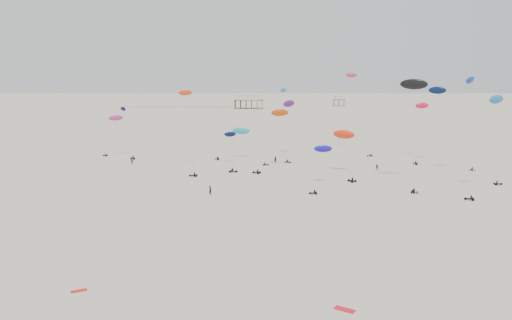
{
  "coord_description": "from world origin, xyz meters",
  "views": [
    {
      "loc": [
        1.86,
        -14.79,
        24.71
      ],
      "look_at": [
        0.0,
        88.0,
        7.0
      ],
      "focal_mm": 35.0,
      "sensor_mm": 36.0,
      "label": 1
    }
  ],
  "objects_px": {
    "pavilion_small": "(339,102)",
    "rig_4": "(289,112)",
    "rig_0": "(120,128)",
    "pavilion_main": "(249,103)",
    "rig_8": "(321,157)",
    "spectator_0": "(210,195)"
  },
  "relations": [
    {
      "from": "pavilion_main",
      "to": "rig_0",
      "type": "bearing_deg",
      "value": -98.38
    },
    {
      "from": "spectator_0",
      "to": "rig_8",
      "type": "bearing_deg",
      "value": -112.25
    },
    {
      "from": "rig_0",
      "to": "rig_4",
      "type": "relative_size",
      "value": 0.71
    },
    {
      "from": "pavilion_main",
      "to": "pavilion_small",
      "type": "xyz_separation_m",
      "value": [
        70.0,
        30.0,
        -0.74
      ]
    },
    {
      "from": "pavilion_main",
      "to": "rig_8",
      "type": "relative_size",
      "value": 1.74
    },
    {
      "from": "pavilion_small",
      "to": "rig_8",
      "type": "distance_m",
      "value": 289.24
    },
    {
      "from": "pavilion_main",
      "to": "spectator_0",
      "type": "distance_m",
      "value": 263.98
    },
    {
      "from": "rig_0",
      "to": "rig_8",
      "type": "xyz_separation_m",
      "value": [
        56.2,
        -39.61,
        -2.25
      ]
    },
    {
      "from": "pavilion_small",
      "to": "rig_8",
      "type": "relative_size",
      "value": 0.74
    },
    {
      "from": "spectator_0",
      "to": "pavilion_small",
      "type": "bearing_deg",
      "value": -54.84
    },
    {
      "from": "pavilion_main",
      "to": "rig_0",
      "type": "distance_m",
      "value": 218.38
    },
    {
      "from": "spectator_0",
      "to": "pavilion_main",
      "type": "bearing_deg",
      "value": -41.43
    },
    {
      "from": "rig_4",
      "to": "spectator_0",
      "type": "xyz_separation_m",
      "value": [
        -18.44,
        -48.89,
        -13.57
      ]
    },
    {
      "from": "rig_4",
      "to": "spectator_0",
      "type": "distance_m",
      "value": 53.98
    },
    {
      "from": "pavilion_small",
      "to": "rig_4",
      "type": "xyz_separation_m",
      "value": [
        -51.05,
        -245.06,
        10.09
      ]
    },
    {
      "from": "pavilion_small",
      "to": "rig_0",
      "type": "distance_m",
      "value": 266.29
    },
    {
      "from": "pavilion_small",
      "to": "spectator_0",
      "type": "height_order",
      "value": "pavilion_small"
    },
    {
      "from": "pavilion_main",
      "to": "rig_4",
      "type": "distance_m",
      "value": 216.1
    },
    {
      "from": "rig_0",
      "to": "spectator_0",
      "type": "height_order",
      "value": "rig_0"
    },
    {
      "from": "spectator_0",
      "to": "rig_0",
      "type": "bearing_deg",
      "value": -7.54
    },
    {
      "from": "rig_0",
      "to": "pavilion_main",
      "type": "bearing_deg",
      "value": -136.13
    },
    {
      "from": "rig_8",
      "to": "spectator_0",
      "type": "height_order",
      "value": "rig_8"
    }
  ]
}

